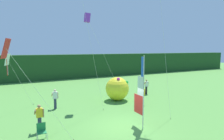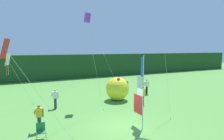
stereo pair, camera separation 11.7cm
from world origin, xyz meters
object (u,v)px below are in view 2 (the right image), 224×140
object	(u,v)px
kite_white_diamond_3	(9,62)
person_near_banner	(39,117)
person_far_left	(143,95)
kite_red_diamond_1	(9,54)
person_far_right	(147,86)
folding_chair	(41,130)
kite_purple_box_2	(87,18)
banner_flag	(140,93)
person_mid_field	(55,98)
inflatable_balloon	(117,89)

from	to	relation	value
kite_white_diamond_3	person_near_banner	bearing A→B (deg)	-70.79
person_far_left	kite_red_diamond_1	bearing A→B (deg)	-155.28
person_far_right	kite_red_diamond_1	xyz separation A→B (m)	(-12.93, -7.82, 3.88)
folding_chair	kite_purple_box_2	distance (m)	10.06
kite_white_diamond_3	folding_chair	bearing A→B (deg)	-74.52
person_far_left	person_far_right	distance (m)	4.14
banner_flag	person_near_banner	size ratio (longest dim) A/B	2.75
banner_flag	kite_red_diamond_1	world-z (taller)	kite_red_diamond_1
kite_purple_box_2	person_mid_field	bearing A→B (deg)	-178.23
banner_flag	kite_white_diamond_3	bearing A→B (deg)	137.80
person_near_banner	kite_white_diamond_3	xyz separation A→B (m)	(-1.60, 4.58, 3.11)
banner_flag	folding_chair	xyz separation A→B (m)	(-5.83, 1.04, -1.68)
folding_chair	person_far_right	bearing A→B (deg)	27.81
banner_flag	person_mid_field	bearing A→B (deg)	123.06
person_far_right	person_mid_field	bearing A→B (deg)	-175.20
person_near_banner	kite_purple_box_2	distance (m)	9.22
inflatable_balloon	banner_flag	bearing A→B (deg)	-105.42
banner_flag	inflatable_balloon	size ratio (longest dim) A/B	1.99
folding_chair	person_near_banner	bearing A→B (deg)	88.67
banner_flag	person_near_banner	bearing A→B (deg)	159.83
person_mid_field	folding_chair	size ratio (longest dim) A/B	1.86
person_near_banner	banner_flag	bearing A→B (deg)	-20.17
banner_flag	kite_purple_box_2	bearing A→B (deg)	100.36
inflatable_balloon	folding_chair	bearing A→B (deg)	-144.74
kite_red_diamond_1	kite_white_diamond_3	world-z (taller)	kite_red_diamond_1
banner_flag	person_far_right	distance (m)	9.31
inflatable_balloon	person_mid_field	bearing A→B (deg)	-179.23
inflatable_balloon	kite_white_diamond_3	bearing A→B (deg)	178.17
person_near_banner	kite_purple_box_2	world-z (taller)	kite_purple_box_2
kite_purple_box_2	person_far_left	bearing A→B (deg)	-29.29
kite_red_diamond_1	kite_purple_box_2	xyz separation A→B (m)	(5.97, 7.08, 2.85)
person_far_right	folding_chair	size ratio (longest dim) A/B	1.85
kite_white_diamond_3	banner_flag	bearing A→B (deg)	-42.20
banner_flag	kite_red_diamond_1	bearing A→B (deg)	-174.79
person_mid_field	kite_white_diamond_3	world-z (taller)	kite_white_diamond_3
person_far_right	kite_white_diamond_3	world-z (taller)	kite_white_diamond_3
banner_flag	kite_purple_box_2	distance (m)	8.49
banner_flag	kite_white_diamond_3	world-z (taller)	kite_white_diamond_3
person_far_right	kite_white_diamond_3	xyz separation A→B (m)	(-13.19, -0.46, 3.12)
person_mid_field	kite_white_diamond_3	size ratio (longest dim) A/B	0.36
kite_red_diamond_1	kite_purple_box_2	bearing A→B (deg)	49.89
person_near_banner	person_far_left	size ratio (longest dim) A/B	1.01
person_mid_field	inflatable_balloon	xyz separation A→B (m)	(5.90, 0.08, 0.26)
banner_flag	kite_white_diamond_3	xyz separation A→B (m)	(-7.40, 6.71, 1.80)
kite_red_diamond_1	kite_white_diamond_3	bearing A→B (deg)	92.03
person_near_banner	person_mid_field	xyz separation A→B (m)	(1.68, 4.21, -0.01)
inflatable_balloon	kite_red_diamond_1	world-z (taller)	kite_red_diamond_1
person_mid_field	person_far_left	xyz separation A→B (m)	(7.20, -2.29, 0.00)
person_near_banner	person_far_right	xyz separation A→B (m)	(11.60, 5.04, -0.01)
banner_flag	folding_chair	distance (m)	6.16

